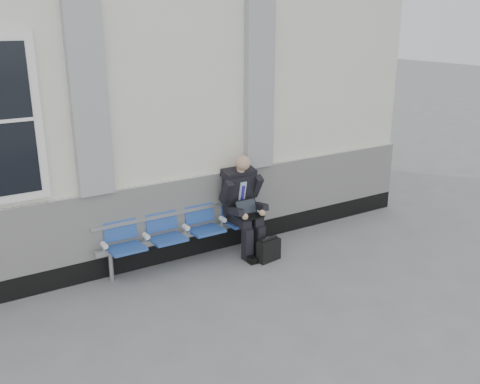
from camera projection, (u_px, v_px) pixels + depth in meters
bench at (184, 226)px, 7.59m from camera, size 2.60×0.47×0.91m
businessman at (243, 201)px, 7.85m from camera, size 0.61×0.82×1.49m
briefcase at (269, 250)px, 7.73m from camera, size 0.38×0.21×0.37m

